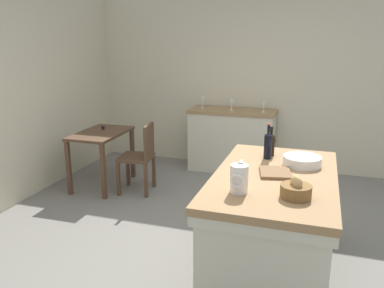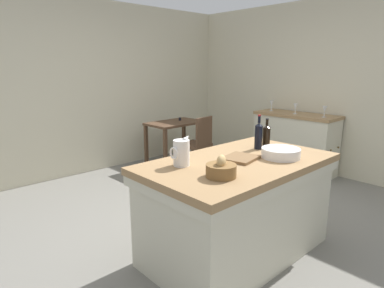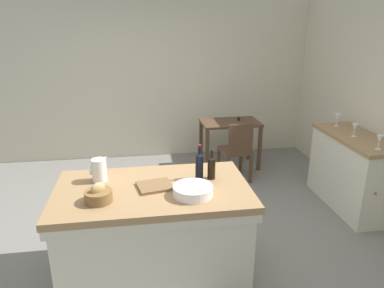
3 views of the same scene
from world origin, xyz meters
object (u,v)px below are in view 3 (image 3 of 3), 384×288
Objects in this scene: writing_desk at (230,129)px; pitcher at (99,170)px; wine_glass_far_left at (380,139)px; wine_bottle_dark at (211,167)px; side_cabinet at (352,172)px; bread_basket at (98,195)px; wooden_chair at (237,150)px; island_table at (154,227)px; wine_glass_middle at (337,118)px; wine_bottle_amber at (199,165)px; wash_bowl at (193,191)px; cutting_board at (155,186)px; wine_glass_left at (355,128)px.

writing_desk is 2.85m from pitcher.
pitcher is 2.91m from wine_glass_far_left.
wine_bottle_dark reaches higher than wine_glass_far_left.
bread_basket is at bearing -159.46° from side_cabinet.
pitcher is (-1.73, -1.61, 0.48)m from wooden_chair.
side_cabinet is at bearing -37.17° from wooden_chair.
wine_glass_middle reaches higher than island_table.
wooden_chair is 1.96m from wine_bottle_amber.
pitcher is at bearing -158.70° from wine_glass_middle.
wash_bowl is (-0.99, -2.60, 0.28)m from writing_desk.
island_table is 2.64m from side_cabinet.
wash_bowl is at bearing -110.92° from writing_desk.
side_cabinet is 2.46m from wash_bowl.
writing_desk is 5.68× the size of wine_glass_far_left.
side_cabinet is 1.41× the size of wooden_chair.
wash_bowl is 1.51× the size of bread_basket.
pitcher is 0.76× the size of wine_bottle_amber.
island_table is 2.75m from writing_desk.
side_cabinet is 2.16m from wine_bottle_dark.
side_cabinet is 0.73m from wine_glass_middle.
side_cabinet is 3.07m from pitcher.
cutting_board is (-1.30, -2.41, 0.25)m from writing_desk.
pitcher is 0.40m from bread_basket.
wine_glass_left reaches higher than cutting_board.
wine_bottle_dark reaches higher than writing_desk.
side_cabinet is 7.93× the size of wine_glass_far_left.
writing_desk is 2.74m from cutting_board.
wine_glass_middle is (-0.01, 0.45, 0.57)m from side_cabinet.
wash_bowl is at bearing -144.22° from wine_glass_middle.
writing_desk is 2.77× the size of wine_bottle_amber.
wine_bottle_amber is (0.43, 0.12, 0.53)m from island_table.
island_table is 2.54m from wine_glass_far_left.
bread_basket is at bearing -159.09° from wine_glass_left.
wash_bowl is at bearing -125.64° from wine_bottle_dark.
wine_bottle_dark is 0.11m from wine_bottle_amber.
side_cabinet is 8.16× the size of wine_glass_left.
bread_basket is (-1.70, -2.01, 0.43)m from wooden_chair.
wine_glass_left is (2.90, 0.70, 0.06)m from pitcher.
cutting_board is (-1.25, -1.82, 0.39)m from wooden_chair.
wine_bottle_amber reaches higher than island_table.
pitcher is 0.90m from wine_bottle_amber.
wine_glass_middle is at bearing 28.69° from island_table.
cutting_board is (0.02, 0.00, 0.41)m from island_table.
wine_glass_middle is (2.15, 1.55, 0.13)m from wash_bowl.
wine_glass_middle is (1.15, -1.06, 0.41)m from writing_desk.
island_table is at bearing -159.60° from wine_glass_left.
wine_glass_far_left is at bearing 12.59° from bread_basket.
island_table is at bearing 148.92° from wash_bowl.
bread_basket is at bearing -167.41° from wine_glass_far_left.
pitcher reaches higher than wine_glass_left.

